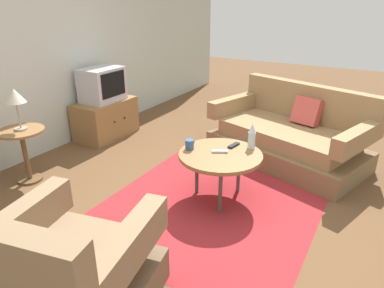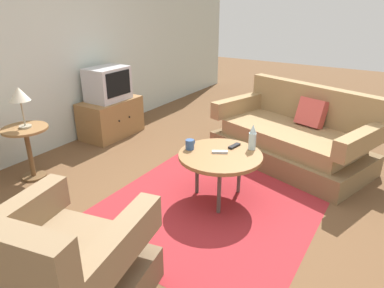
# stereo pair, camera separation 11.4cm
# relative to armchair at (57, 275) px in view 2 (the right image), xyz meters

# --- Properties ---
(ground_plane) EXTENTS (16.00, 16.00, 0.00)m
(ground_plane) POSITION_rel_armchair_xyz_m (1.57, -0.10, -0.30)
(ground_plane) COLOR brown
(back_wall) EXTENTS (9.00, 0.12, 2.70)m
(back_wall) POSITION_rel_armchair_xyz_m (1.57, 2.26, 1.05)
(back_wall) COLOR #B2BCB2
(back_wall) RESTS_ON ground
(area_rug) EXTENTS (2.38, 1.87, 0.00)m
(area_rug) POSITION_rel_armchair_xyz_m (1.69, -0.17, -0.30)
(area_rug) COLOR maroon
(area_rug) RESTS_ON ground
(armchair) EXTENTS (1.07, 1.03, 0.89)m
(armchair) POSITION_rel_armchair_xyz_m (0.00, 0.00, 0.00)
(armchair) COLOR brown
(armchair) RESTS_ON ground
(couch) EXTENTS (1.42, 1.94, 0.86)m
(couch) POSITION_rel_armchair_xyz_m (2.92, -0.50, -0.02)
(couch) COLOR brown
(couch) RESTS_ON ground
(coffee_table) EXTENTS (0.78, 0.78, 0.47)m
(coffee_table) POSITION_rel_armchair_xyz_m (1.69, -0.17, 0.14)
(coffee_table) COLOR olive
(coffee_table) RESTS_ON ground
(side_table) EXTENTS (0.46, 0.46, 0.57)m
(side_table) POSITION_rel_armchair_xyz_m (1.01, 1.73, 0.11)
(side_table) COLOR olive
(side_table) RESTS_ON ground
(tv_stand) EXTENTS (0.84, 0.51, 0.51)m
(tv_stand) POSITION_rel_armchair_xyz_m (2.40, 1.92, -0.05)
(tv_stand) COLOR olive
(tv_stand) RESTS_ON ground
(television) EXTENTS (0.54, 0.41, 0.44)m
(television) POSITION_rel_armchair_xyz_m (2.40, 1.92, 0.43)
(television) COLOR #B7B7BC
(television) RESTS_ON tv_stand
(table_lamp) EXTENTS (0.20, 0.20, 0.42)m
(table_lamp) POSITION_rel_armchair_xyz_m (1.02, 1.73, 0.60)
(table_lamp) COLOR #9E937A
(table_lamp) RESTS_ON side_table
(vase) EXTENTS (0.07, 0.07, 0.25)m
(vase) POSITION_rel_armchair_xyz_m (1.95, -0.37, 0.29)
(vase) COLOR silver
(vase) RESTS_ON coffee_table
(mug) EXTENTS (0.13, 0.08, 0.09)m
(mug) POSITION_rel_armchair_xyz_m (1.64, 0.12, 0.22)
(mug) COLOR #335184
(mug) RESTS_ON coffee_table
(tv_remote_dark) EXTENTS (0.15, 0.07, 0.02)m
(tv_remote_dark) POSITION_rel_armchair_xyz_m (1.91, -0.21, 0.18)
(tv_remote_dark) COLOR black
(tv_remote_dark) RESTS_ON coffee_table
(tv_remote_silver) EXTENTS (0.11, 0.15, 0.02)m
(tv_remote_silver) POSITION_rel_armchair_xyz_m (1.71, -0.16, 0.18)
(tv_remote_silver) COLOR #B2B2B7
(tv_remote_silver) RESTS_ON coffee_table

